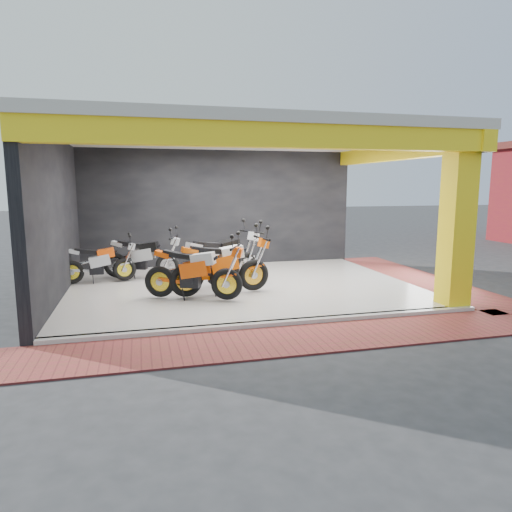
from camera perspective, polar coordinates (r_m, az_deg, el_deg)
The scene contains 16 objects.
ground at distance 9.15m, azimuth 1.02°, elevation -6.87°, with size 80.00×80.00×0.00m, color #2D2D30.
showroom_floor at distance 11.02m, azimuth -1.73°, elevation -3.88°, with size 8.00×6.00×0.10m, color silver.
showroom_ceiling at distance 10.81m, azimuth -1.82°, elevation 14.80°, with size 8.40×6.40×0.20m, color beige.
back_wall at distance 13.81m, azimuth -4.59°, elevation 5.81°, with size 8.20×0.20×3.50m, color black.
left_wall at distance 10.67m, azimuth -23.87°, elevation 4.17°, with size 0.20×6.20×3.50m, color black.
corner_column at distance 9.88m, azimuth 23.83°, elevation 3.86°, with size 0.50×0.50×3.50m, color yellow.
header_beam_front at distance 7.89m, azimuth 3.08°, elevation 14.79°, with size 8.40×0.30×0.40m, color yellow.
header_beam_right at distance 12.28m, azimuth 17.17°, elevation 12.30°, with size 0.30×6.40×0.40m, color yellow.
floor_kerb at distance 8.20m, azimuth 2.93°, elevation -8.41°, with size 8.00×0.20×0.10m, color silver.
paver_front at distance 7.51m, azimuth 4.72°, elevation -10.36°, with size 9.00×1.40×0.03m, color #983132.
paver_right at distance 12.93m, azimuth 19.53°, elevation -2.65°, with size 1.40×7.00×0.03m, color #983132.
moto_hero at distance 10.18m, azimuth -0.30°, elevation -0.49°, with size 2.38×0.88×1.45m, color #EB5A09, non-canonical shape.
moto_row_a at distance 9.38m, azimuth -3.70°, elevation -1.59°, with size 2.24×0.83×1.37m, color #DE4909, non-canonical shape.
moto_row_b at distance 11.21m, azimuth -1.29°, elevation 0.46°, with size 2.43×0.90×1.49m, color #B4B7BC, non-canonical shape.
moto_row_c at distance 11.77m, azimuth -16.17°, elevation -0.31°, with size 1.89×0.70×1.15m, color #AAACB2, non-canonical shape.
moto_row_d at distance 11.79m, azimuth -11.02°, elevation 0.23°, with size 2.11×0.78×1.29m, color #9C9FA4, non-canonical shape.
Camera 1 is at (-2.34, -8.49, 2.49)m, focal length 32.00 mm.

